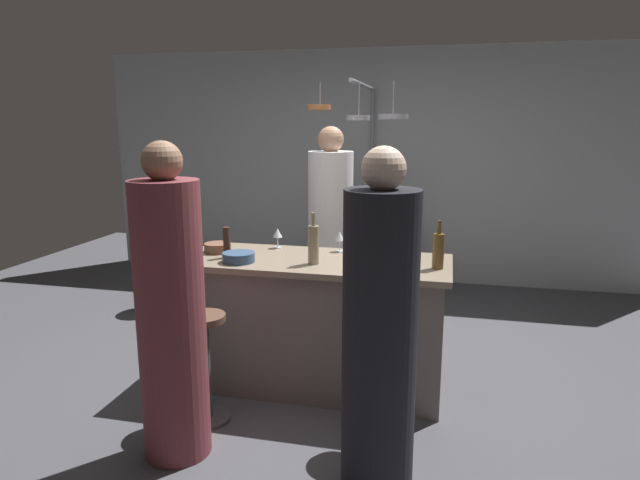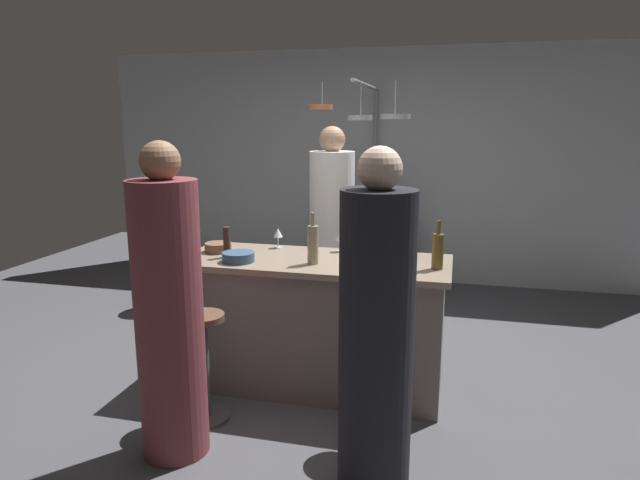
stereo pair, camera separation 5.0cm
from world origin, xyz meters
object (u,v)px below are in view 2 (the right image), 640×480
(bar_stool_left, at_px, (205,362))
(wine_bottle_amber, at_px, (438,251))
(wine_bottle_white, at_px, (313,244))
(guest_left, at_px, (169,315))
(guest_right, at_px, (376,339))
(pepper_mill, at_px, (227,242))
(wine_bottle_red, at_px, (409,239))
(bar_stool_right, at_px, (385,382))
(wine_glass_near_left_guest, at_px, (407,252))
(wine_glass_near_right_guest, at_px, (278,234))
(wine_glass_by_chef, at_px, (340,237))
(stove_range, at_px, (370,247))
(mixing_bowl_wooden, at_px, (218,247))
(chef, at_px, (332,240))
(potted_plant, at_px, (159,280))
(mixing_bowl_blue, at_px, (238,257))
(wine_bottle_dark, at_px, (389,248))

(bar_stool_left, relative_size, wine_bottle_amber, 2.21)
(wine_bottle_white, bearing_deg, guest_left, -123.95)
(guest_right, xyz_separation_m, pepper_mill, (-1.15, 0.92, 0.22))
(wine_bottle_amber, bearing_deg, bar_stool_left, -157.30)
(guest_right, bearing_deg, wine_bottle_red, 87.86)
(bar_stool_right, relative_size, wine_glass_near_left_guest, 4.66)
(wine_glass_near_right_guest, xyz_separation_m, wine_glass_by_chef, (0.46, -0.01, 0.00))
(stove_range, height_order, wine_bottle_white, wine_bottle_white)
(bar_stool_left, relative_size, wine_bottle_white, 2.03)
(bar_stool_right, bearing_deg, mixing_bowl_wooden, 152.72)
(guest_left, height_order, mixing_bowl_wooden, guest_left)
(pepper_mill, bearing_deg, chef, 65.38)
(potted_plant, height_order, mixing_bowl_blue, mixing_bowl_blue)
(pepper_mill, xyz_separation_m, wine_glass_by_chef, (0.71, 0.35, 0.00))
(pepper_mill, bearing_deg, stove_range, 76.95)
(chef, relative_size, mixing_bowl_wooden, 9.46)
(wine_bottle_white, bearing_deg, wine_glass_by_chef, 75.44)
(potted_plant, bearing_deg, stove_range, 34.70)
(guest_right, relative_size, guest_left, 0.99)
(wine_glass_near_left_guest, bearing_deg, bar_stool_left, -155.21)
(stove_range, xyz_separation_m, wine_glass_near_right_guest, (-0.34, -2.18, 0.56))
(wine_bottle_white, xyz_separation_m, wine_glass_near_right_guest, (-0.36, 0.39, -0.03))
(stove_range, bearing_deg, wine_glass_near_left_guest, -76.34)
(stove_range, distance_m, guest_right, 3.52)
(wine_glass_by_chef, bearing_deg, chef, 107.01)
(chef, xyz_separation_m, bar_stool_right, (0.67, -1.59, -0.44))
(stove_range, bearing_deg, wine_bottle_dark, -78.67)
(bar_stool_left, bearing_deg, guest_left, -93.15)
(wine_glass_by_chef, relative_size, mixing_bowl_blue, 0.69)
(wine_bottle_amber, relative_size, wine_glass_near_right_guest, 2.11)
(bar_stool_left, bearing_deg, potted_plant, 126.94)
(wine_glass_near_right_guest, height_order, wine_glass_by_chef, same)
(wine_glass_by_chef, bearing_deg, pepper_mill, -153.78)
(guest_left, relative_size, wine_bottle_white, 5.12)
(stove_range, relative_size, mixing_bowl_wooden, 4.76)
(wine_bottle_white, bearing_deg, wine_bottle_dark, 3.54)
(bar_stool_left, relative_size, pepper_mill, 3.24)
(bar_stool_right, bearing_deg, wine_glass_near_left_guest, 84.50)
(wine_glass_near_right_guest, bearing_deg, mixing_bowl_wooden, -148.93)
(wine_bottle_dark, distance_m, wine_glass_near_left_guest, 0.11)
(mixing_bowl_blue, bearing_deg, potted_plant, 136.10)
(mixing_bowl_blue, bearing_deg, bar_stool_left, -97.96)
(bar_stool_left, height_order, mixing_bowl_wooden, mixing_bowl_wooden)
(wine_bottle_dark, distance_m, wine_glass_near_right_guest, 0.92)
(potted_plant, height_order, wine_glass_near_left_guest, wine_glass_near_left_guest)
(stove_range, height_order, wine_bottle_dark, wine_bottle_dark)
(stove_range, height_order, wine_bottle_red, wine_bottle_red)
(wine_bottle_red, bearing_deg, mixing_bowl_wooden, -173.33)
(guest_right, xyz_separation_m, potted_plant, (-2.43, 2.17, -0.49))
(chef, xyz_separation_m, guest_right, (0.66, -1.98, -0.03))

